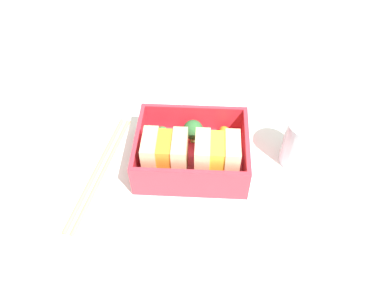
{
  "coord_description": "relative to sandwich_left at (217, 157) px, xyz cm",
  "views": [
    {
      "loc": [
        -1.84,
        35.34,
        43.1
      ],
      "look_at": [
        0.0,
        0.0,
        2.7
      ],
      "focal_mm": 35.0,
      "sensor_mm": 36.0,
      "label": 1
    }
  ],
  "objects": [
    {
      "name": "bento_tray",
      "position": [
        3.52,
        -2.47,
        -3.65
      ],
      "size": [
        15.87,
        12.78,
        1.2
      ],
      "primitive_type": "cube",
      "color": "#DF2F3F",
      "rests_on": "ground_plane"
    },
    {
      "name": "broccoli_floret",
      "position": [
        3.74,
        -5.67,
        -0.87
      ],
      "size": [
        2.95,
        2.95,
        3.75
      ],
      "color": "#88CE5A",
      "rests_on": "bento_tray"
    },
    {
      "name": "bento_rim",
      "position": [
        3.52,
        -2.47,
        -0.92
      ],
      "size": [
        15.87,
        12.78,
        4.26
      ],
      "color": "#DF2F3F",
      "rests_on": "bento_tray"
    },
    {
      "name": "sandwich_left",
      "position": [
        0.0,
        0.0,
        0.0
      ],
      "size": [
        5.96,
        4.94,
        6.1
      ],
      "color": "beige",
      "rests_on": "bento_tray"
    },
    {
      "name": "strawberry_far_left",
      "position": [
        8.11,
        -5.04,
        -1.61
      ],
      "size": [
        2.64,
        2.64,
        3.24
      ],
      "color": "red",
      "rests_on": "bento_tray"
    },
    {
      "name": "carrot_stick_far_left",
      "position": [
        -0.89,
        -5.69,
        -2.31
      ],
      "size": [
        2.09,
        3.82,
        1.47
      ],
      "primitive_type": "cylinder",
      "rotation": [
        1.57,
        0.0,
        2.96
      ],
      "color": "orange",
      "rests_on": "bento_tray"
    },
    {
      "name": "sandwich_center_left",
      "position": [
        7.03,
        0.0,
        0.0
      ],
      "size": [
        5.96,
        4.94,
        6.1
      ],
      "color": "#DAB587",
      "rests_on": "bento_tray"
    },
    {
      "name": "drinking_glass",
      "position": [
        -12.11,
        -3.54,
        -0.45
      ],
      "size": [
        5.41,
        5.41,
        7.59
      ],
      "primitive_type": "cylinder",
      "color": "silver",
      "rests_on": "ground_plane"
    },
    {
      "name": "ground_plane",
      "position": [
        3.52,
        -2.47,
        -5.25
      ],
      "size": [
        120.0,
        120.0,
        2.0
      ],
      "primitive_type": "cube",
      "color": "white"
    },
    {
      "name": "folded_napkin",
      "position": [
        0.89,
        -20.66,
        -4.05
      ],
      "size": [
        15.87,
        11.52,
        0.4
      ],
      "primitive_type": "cube",
      "rotation": [
        0.0,
        0.0,
        0.26
      ],
      "color": "silver",
      "rests_on": "ground_plane"
    },
    {
      "name": "chopstick_pair",
      "position": [
        16.84,
        0.05,
        -3.9
      ],
      "size": [
        5.62,
        21.34,
        0.7
      ],
      "color": "tan",
      "rests_on": "ground_plane"
    }
  ]
}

